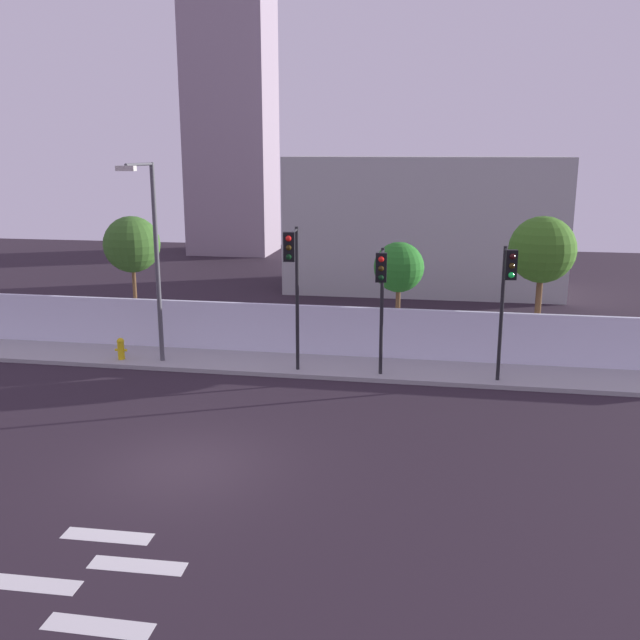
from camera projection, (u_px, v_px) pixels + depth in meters
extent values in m
plane|color=#281E27|center=(185.00, 466.00, 16.87)|extent=(80.00, 80.00, 0.00)
cube|color=#9B9B9B|center=(267.00, 364.00, 24.70)|extent=(36.00, 2.40, 0.15)
cube|color=silver|center=(276.00, 328.00, 25.71)|extent=(36.00, 0.18, 1.80)
cube|color=silver|center=(98.00, 626.00, 11.19)|extent=(1.80, 0.45, 0.01)
cube|color=silver|center=(30.00, 584.00, 12.29)|extent=(1.81, 0.48, 0.01)
cube|color=silver|center=(138.00, 565.00, 12.83)|extent=(1.81, 0.49, 0.01)
cube|color=silver|center=(107.00, 536.00, 13.82)|extent=(1.81, 0.48, 0.01)
cylinder|color=black|center=(297.00, 300.00, 23.29)|extent=(0.12, 0.12, 4.83)
cylinder|color=black|center=(293.00, 232.00, 21.98)|extent=(0.17, 1.59, 0.08)
cube|color=black|center=(289.00, 247.00, 21.30)|extent=(0.35, 0.22, 0.90)
sphere|color=red|center=(288.00, 238.00, 21.12)|extent=(0.18, 0.18, 0.18)
sphere|color=#33260A|center=(289.00, 248.00, 21.18)|extent=(0.18, 0.18, 0.18)
sphere|color=black|center=(289.00, 257.00, 21.25)|extent=(0.18, 0.18, 0.18)
cylinder|color=black|center=(501.00, 314.00, 22.24)|extent=(0.12, 0.12, 4.35)
cylinder|color=black|center=(509.00, 251.00, 21.33)|extent=(0.19, 0.88, 0.08)
cube|color=black|center=(511.00, 265.00, 20.99)|extent=(0.36, 0.24, 0.90)
sphere|color=black|center=(512.00, 256.00, 20.81)|extent=(0.18, 0.18, 0.18)
sphere|color=#33260A|center=(512.00, 266.00, 20.87)|extent=(0.18, 0.18, 0.18)
sphere|color=#19F24C|center=(511.00, 275.00, 20.94)|extent=(0.18, 0.18, 0.18)
cylinder|color=black|center=(382.00, 312.00, 22.89)|extent=(0.12, 0.12, 4.21)
cylinder|color=black|center=(382.00, 253.00, 21.87)|extent=(0.13, 1.16, 0.08)
cube|color=black|center=(381.00, 268.00, 21.39)|extent=(0.35, 0.22, 0.90)
sphere|color=red|center=(381.00, 259.00, 21.21)|extent=(0.18, 0.18, 0.18)
sphere|color=#33260A|center=(381.00, 268.00, 21.28)|extent=(0.18, 0.18, 0.18)
sphere|color=black|center=(381.00, 278.00, 21.34)|extent=(0.18, 0.18, 0.18)
cylinder|color=#4C4C51|center=(157.00, 265.00, 24.06)|extent=(0.16, 0.16, 6.85)
cylinder|color=#4C4C51|center=(139.00, 164.00, 22.35)|extent=(0.12, 1.93, 0.10)
cube|color=beige|center=(126.00, 168.00, 21.45)|extent=(0.60, 0.25, 0.16)
cylinder|color=gold|center=(121.00, 351.00, 24.93)|extent=(0.24, 0.24, 0.61)
sphere|color=gold|center=(120.00, 341.00, 24.85)|extent=(0.26, 0.26, 0.26)
cylinder|color=gold|center=(117.00, 350.00, 24.95)|extent=(0.10, 0.09, 0.09)
cylinder|color=gold|center=(126.00, 350.00, 24.90)|extent=(0.10, 0.09, 0.09)
cylinder|color=brown|center=(135.00, 299.00, 28.10)|extent=(0.15, 0.15, 3.18)
sphere|color=#346121|center=(132.00, 244.00, 27.58)|extent=(2.22, 2.22, 2.22)
cylinder|color=brown|center=(398.00, 316.00, 26.42)|extent=(0.18, 0.18, 2.66)
sphere|color=#247321|center=(399.00, 267.00, 25.98)|extent=(1.87, 1.87, 1.87)
cylinder|color=brown|center=(538.00, 313.00, 25.50)|extent=(0.22, 0.22, 3.30)
sphere|color=#3A6F1E|center=(542.00, 250.00, 24.96)|extent=(2.38, 2.38, 2.38)
cube|color=#A3A3A3|center=(424.00, 224.00, 37.71)|extent=(14.32, 6.00, 7.06)
cube|color=gray|center=(230.00, 87.00, 49.64)|extent=(5.84, 5.00, 23.43)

